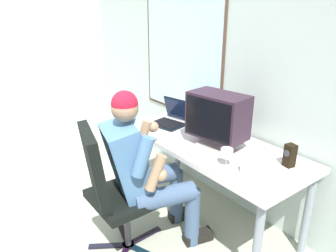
{
  "coord_description": "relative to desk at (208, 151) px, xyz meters",
  "views": [
    {
      "loc": [
        1.99,
        -0.01,
        1.83
      ],
      "look_at": [
        0.17,
        1.35,
        0.96
      ],
      "focal_mm": 34.15,
      "sensor_mm": 36.0,
      "label": 1
    }
  ],
  "objects": [
    {
      "name": "office_chair",
      "position": [
        -0.12,
        -0.86,
        -0.08
      ],
      "size": [
        0.62,
        0.64,
        1.04
      ],
      "color": "black",
      "rests_on": "ground"
    },
    {
      "name": "desk_speaker",
      "position": [
        0.65,
        0.15,
        0.16
      ],
      "size": [
        0.08,
        0.08,
        0.17
      ],
      "color": "black",
      "rests_on": "desk"
    },
    {
      "name": "desk",
      "position": [
        0.0,
        0.0,
        0.0
      ],
      "size": [
        1.7,
        0.72,
        0.75
      ],
      "color": "gray",
      "rests_on": "ground"
    },
    {
      "name": "wall_rear",
      "position": [
        -0.27,
        0.42,
        0.74
      ],
      "size": [
        5.06,
        0.08,
        2.84
      ],
      "color": "#B3C3BA",
      "rests_on": "ground"
    },
    {
      "name": "coffee_mug",
      "position": [
        0.53,
        -0.17,
        0.13
      ],
      "size": [
        0.08,
        0.08,
        0.1
      ],
      "color": "silver",
      "rests_on": "desk"
    },
    {
      "name": "crt_monitor",
      "position": [
        0.09,
        -0.01,
        0.33
      ],
      "size": [
        0.49,
        0.33,
        0.43
      ],
      "color": "beige",
      "rests_on": "desk"
    },
    {
      "name": "wine_glass",
      "position": [
        0.38,
        -0.19,
        0.17
      ],
      "size": [
        0.09,
        0.09,
        0.13
      ],
      "color": "silver",
      "rests_on": "desk"
    },
    {
      "name": "laptop",
      "position": [
        -0.54,
        0.02,
        0.14
      ],
      "size": [
        0.36,
        0.36,
        0.24
      ],
      "color": "black",
      "rests_on": "desk"
    },
    {
      "name": "person_seated",
      "position": [
        -0.06,
        -0.6,
        0.0
      ],
      "size": [
        0.63,
        0.88,
        1.29
      ],
      "color": "#3D5371",
      "rests_on": "ground"
    }
  ]
}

